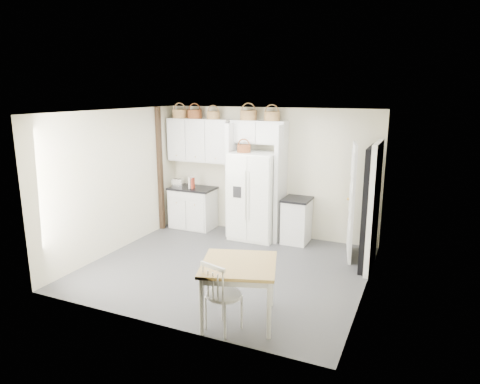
% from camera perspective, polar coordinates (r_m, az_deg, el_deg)
% --- Properties ---
extents(floor, '(4.50, 4.50, 0.00)m').
position_cam_1_polar(floor, '(7.36, -1.75, -10.01)').
color(floor, '#434345').
rests_on(floor, ground).
extents(ceiling, '(4.50, 4.50, 0.00)m').
position_cam_1_polar(ceiling, '(6.77, -1.91, 10.66)').
color(ceiling, white).
rests_on(ceiling, wall_back).
extents(wall_back, '(4.50, 0.00, 4.50)m').
position_cam_1_polar(wall_back, '(8.75, 3.85, 2.67)').
color(wall_back, beige).
rests_on(wall_back, floor).
extents(wall_left, '(0.00, 4.00, 4.00)m').
position_cam_1_polar(wall_left, '(8.16, -16.23, 1.38)').
color(wall_left, beige).
rests_on(wall_left, floor).
extents(wall_right, '(0.00, 4.00, 4.00)m').
position_cam_1_polar(wall_right, '(6.33, 16.86, -2.02)').
color(wall_right, beige).
rests_on(wall_right, floor).
extents(refrigerator, '(0.90, 0.73, 1.75)m').
position_cam_1_polar(refrigerator, '(8.54, 1.96, -0.50)').
color(refrigerator, white).
rests_on(refrigerator, floor).
extents(base_cab_left, '(0.92, 0.58, 0.85)m').
position_cam_1_polar(base_cab_left, '(9.36, -6.27, -2.17)').
color(base_cab_left, silver).
rests_on(base_cab_left, floor).
extents(base_cab_right, '(0.48, 0.58, 0.85)m').
position_cam_1_polar(base_cab_right, '(8.47, 7.54, -3.88)').
color(base_cab_right, silver).
rests_on(base_cab_right, floor).
extents(dining_table, '(1.18, 1.18, 0.78)m').
position_cam_1_polar(dining_table, '(5.67, -0.16, -13.10)').
color(dining_table, brown).
rests_on(dining_table, floor).
extents(windsor_chair, '(0.55, 0.52, 0.93)m').
position_cam_1_polar(windsor_chair, '(5.42, -2.21, -13.52)').
color(windsor_chair, silver).
rests_on(windsor_chair, floor).
extents(counter_left, '(0.96, 0.62, 0.04)m').
position_cam_1_polar(counter_left, '(9.25, -6.33, 0.50)').
color(counter_left, black).
rests_on(counter_left, base_cab_left).
extents(counter_right, '(0.52, 0.62, 0.04)m').
position_cam_1_polar(counter_right, '(8.36, 7.63, -0.98)').
color(counter_right, black).
rests_on(counter_right, base_cab_right).
extents(toaster, '(0.25, 0.17, 0.16)m').
position_cam_1_polar(toaster, '(9.40, -8.32, 1.26)').
color(toaster, silver).
rests_on(toaster, counter_left).
extents(cookbook_red, '(0.06, 0.15, 0.22)m').
position_cam_1_polar(cookbook_red, '(9.13, -6.29, 1.16)').
color(cookbook_red, '#9D301D').
rests_on(cookbook_red, counter_left).
extents(cookbook_cream, '(0.05, 0.17, 0.25)m').
position_cam_1_polar(cookbook_cream, '(9.15, -6.52, 1.27)').
color(cookbook_cream, silver).
rests_on(cookbook_cream, counter_left).
extents(basket_upper_a, '(0.32, 0.32, 0.18)m').
position_cam_1_polar(basket_upper_a, '(9.32, -8.02, 10.28)').
color(basket_upper_a, brown).
rests_on(basket_upper_a, upper_cabinet).
extents(basket_upper_b, '(0.31, 0.31, 0.18)m').
position_cam_1_polar(basket_upper_b, '(9.14, -6.07, 10.28)').
color(basket_upper_b, '#5C3316').
rests_on(basket_upper_b, upper_cabinet).
extents(basket_upper_c, '(0.28, 0.28, 0.16)m').
position_cam_1_polar(basket_upper_c, '(8.93, -3.59, 10.19)').
color(basket_upper_c, brown).
rests_on(basket_upper_c, upper_cabinet).
extents(basket_bridge_a, '(0.34, 0.34, 0.19)m').
position_cam_1_polar(basket_bridge_a, '(8.60, 1.13, 10.19)').
color(basket_bridge_a, brown).
rests_on(basket_bridge_a, bridge_cabinet).
extents(basket_bridge_b, '(0.31, 0.31, 0.18)m').
position_cam_1_polar(basket_bridge_b, '(8.42, 4.27, 10.05)').
color(basket_bridge_b, brown).
rests_on(basket_bridge_b, bridge_cabinet).
extents(basket_fridge_a, '(0.27, 0.27, 0.14)m').
position_cam_1_polar(basket_fridge_a, '(8.34, 0.52, 5.80)').
color(basket_fridge_a, '#5C3316').
rests_on(basket_fridge_a, refrigerator).
extents(upper_cabinet, '(1.40, 0.34, 0.90)m').
position_cam_1_polar(upper_cabinet, '(9.13, -5.40, 6.89)').
color(upper_cabinet, silver).
rests_on(upper_cabinet, wall_back).
extents(bridge_cabinet, '(1.12, 0.34, 0.45)m').
position_cam_1_polar(bridge_cabinet, '(8.53, 2.59, 8.01)').
color(bridge_cabinet, silver).
rests_on(bridge_cabinet, wall_back).
extents(fridge_panel_left, '(0.08, 0.60, 2.30)m').
position_cam_1_polar(fridge_panel_left, '(8.76, -0.90, 1.70)').
color(fridge_panel_left, silver).
rests_on(fridge_panel_left, floor).
extents(fridge_panel_right, '(0.08, 0.60, 2.30)m').
position_cam_1_polar(fridge_panel_right, '(8.39, 5.44, 1.13)').
color(fridge_panel_right, silver).
rests_on(fridge_panel_right, floor).
extents(trim_post, '(0.09, 0.09, 2.60)m').
position_cam_1_polar(trim_post, '(9.18, -10.61, 2.97)').
color(trim_post, black).
rests_on(trim_post, floor).
extents(doorway_void, '(0.18, 0.85, 2.05)m').
position_cam_1_polar(doorway_void, '(7.38, 17.03, -2.12)').
color(doorway_void, black).
rests_on(doorway_void, floor).
extents(door_slab, '(0.21, 0.79, 2.05)m').
position_cam_1_polar(door_slab, '(7.74, 14.70, -1.24)').
color(door_slab, white).
rests_on(door_slab, floor).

